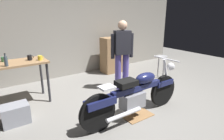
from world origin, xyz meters
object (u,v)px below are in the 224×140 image
at_px(person_standing, 122,52).
at_px(mug_green_speckled, 4,59).
at_px(mug_black_matte, 30,58).
at_px(mug_yellow_tall, 40,58).
at_px(wooden_dresser, 114,55).
at_px(storage_bin, 16,114).
at_px(motorcycle, 136,94).
at_px(shop_stool, 161,61).
at_px(bottle, 6,61).

height_order(person_standing, mug_green_speckled, person_standing).
relative_size(person_standing, mug_black_matte, 13.41).
bearing_deg(mug_yellow_tall, wooden_dresser, 18.85).
relative_size(storage_bin, mug_yellow_tall, 3.59).
height_order(storage_bin, mug_green_speckled, mug_green_speckled).
relative_size(person_standing, wooden_dresser, 1.52).
distance_m(motorcycle, wooden_dresser, 2.82).
height_order(motorcycle, wooden_dresser, wooden_dresser).
bearing_deg(mug_green_speckled, motorcycle, -47.21).
distance_m(wooden_dresser, mug_green_speckled, 3.18).
bearing_deg(mug_yellow_tall, person_standing, -13.49).
height_order(person_standing, shop_stool, person_standing).
relative_size(motorcycle, mug_green_speckled, 17.91).
bearing_deg(mug_green_speckled, person_standing, -16.58).
bearing_deg(mug_yellow_tall, mug_green_speckled, 155.14).
xyz_separation_m(motorcycle, shop_stool, (2.10, 1.23, 0.05)).
xyz_separation_m(wooden_dresser, bottle, (-3.11, -0.97, 0.45)).
bearing_deg(storage_bin, bottle, 86.18).
bearing_deg(storage_bin, mug_yellow_tall, 43.85).
bearing_deg(motorcycle, bottle, 139.19).
bearing_deg(mug_green_speckled, bottle, -90.58).
bearing_deg(bottle, storage_bin, -93.82).
height_order(motorcycle, mug_green_speckled, motorcycle).
bearing_deg(mug_yellow_tall, motorcycle, -54.71).
bearing_deg(person_standing, bottle, 9.51).
bearing_deg(mug_black_matte, bottle, -152.33).
distance_m(person_standing, bottle, 2.46).
bearing_deg(mug_black_matte, storage_bin, -122.92).
bearing_deg(motorcycle, mug_black_matte, 126.78).
xyz_separation_m(shop_stool, storage_bin, (-3.93, -0.23, -0.33)).
xyz_separation_m(mug_green_speckled, bottle, (-0.00, -0.42, 0.05)).
xyz_separation_m(person_standing, shop_stool, (1.46, 0.02, -0.43)).
bearing_deg(motorcycle, wooden_dresser, 61.75).
distance_m(person_standing, mug_yellow_tall, 1.85).
distance_m(motorcycle, bottle, 2.42).
bearing_deg(motorcycle, mug_green_speckled, 132.25).
bearing_deg(storage_bin, mug_green_speckled, 87.62).
distance_m(person_standing, shop_stool, 1.52).
bearing_deg(shop_stool, storage_bin, -176.72).
bearing_deg(mug_yellow_tall, mug_black_matte, 147.03).
relative_size(motorcycle, wooden_dresser, 1.99).
bearing_deg(bottle, person_standing, -7.22).
bearing_deg(mug_green_speckled, shop_stool, -10.32).
xyz_separation_m(motorcycle, storage_bin, (-1.84, 1.01, -0.28)).
relative_size(mug_yellow_tall, mug_black_matte, 0.99).
bearing_deg(mug_yellow_tall, shop_stool, -7.28).
relative_size(mug_black_matte, bottle, 0.52).
distance_m(mug_green_speckled, bottle, 0.42).
bearing_deg(mug_black_matte, mug_yellow_tall, -32.97).
bearing_deg(mug_yellow_tall, bottle, -168.96).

